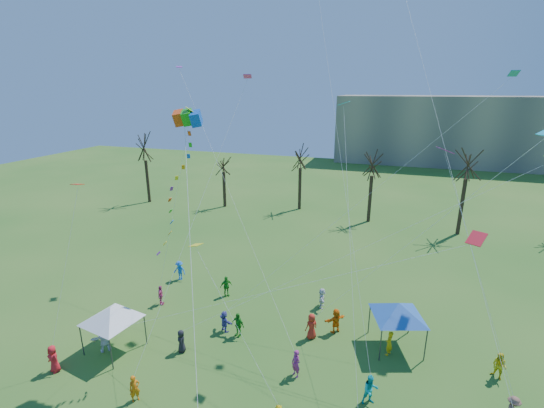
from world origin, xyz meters
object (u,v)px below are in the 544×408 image
(distant_building, at_px, (476,131))
(canopy_tent_blue, at_px, (398,310))
(canopy_tent_white, at_px, (111,314))
(big_box_kite, at_px, (179,198))

(distant_building, bearing_deg, canopy_tent_blue, -102.12)
(canopy_tent_white, bearing_deg, big_box_kite, 15.91)
(canopy_tent_blue, bearing_deg, big_box_kite, -159.62)
(big_box_kite, relative_size, canopy_tent_blue, 3.92)
(big_box_kite, bearing_deg, canopy_tent_blue, 20.38)
(big_box_kite, bearing_deg, distant_building, 69.71)
(canopy_tent_white, bearing_deg, canopy_tent_blue, 19.19)
(distant_building, distance_m, canopy_tent_blue, 73.27)
(canopy_tent_blue, bearing_deg, distant_building, 77.88)
(distant_building, xyz_separation_m, big_box_kite, (-28.20, -76.26, 3.06))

